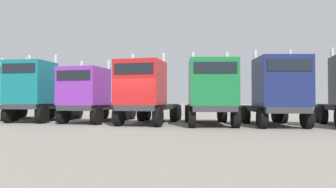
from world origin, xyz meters
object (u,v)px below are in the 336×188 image
Objects in this scene: semi_truck_teal at (36,91)px; semi_truck_purple at (91,95)px; semi_truck_yellow at (8,92)px; semi_truck_red at (145,92)px; semi_truck_navy at (277,91)px; semi_truck_green at (211,93)px.

semi_truck_teal reaches higher than semi_truck_purple.
semi_truck_yellow reaches higher than semi_truck_teal.
semi_truck_purple is at bearing 75.96° from semi_truck_yellow.
semi_truck_yellow is at bearing -98.30° from semi_truck_red.
semi_truck_teal reaches higher than semi_truck_red.
semi_truck_teal reaches higher than semi_truck_navy.
semi_truck_purple is 1.05× the size of semi_truck_navy.
semi_truck_navy is (7.16, 0.66, 0.02)m from semi_truck_red.
semi_truck_purple is at bearing 87.42° from semi_truck_teal.
semi_truck_teal is at bearing 64.95° from semi_truck_yellow.
semi_truck_navy is (10.90, 0.18, 0.14)m from semi_truck_purple.
semi_truck_teal is 0.99× the size of semi_truck_red.
semi_truck_red reaches higher than semi_truck_green.
semi_truck_navy is at bearing 79.48° from semi_truck_yellow.
semi_truck_red is 3.74m from semi_truck_green.
semi_truck_navy is (17.76, -0.40, -0.13)m from semi_truck_yellow.
semi_truck_red is at bearing 81.72° from semi_truck_purple.
semi_truck_teal is at bearing -86.39° from semi_truck_purple.
semi_truck_purple is 10.91m from semi_truck_navy.
semi_truck_yellow is 0.98× the size of semi_truck_navy.
semi_truck_navy is at bearing 81.49° from semi_truck_green.
semi_truck_yellow is at bearing -112.98° from semi_truck_teal.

